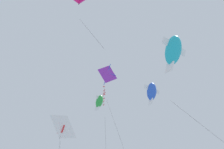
% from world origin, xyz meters
% --- Properties ---
extents(kite_fish_upper_right, '(3.79, 2.96, 8.51)m').
position_xyz_m(kite_fish_upper_right, '(-2.32, -3.16, 21.90)').
color(kite_fish_upper_right, '#1EB2C6').
extents(kite_fish_near_left, '(1.49, 1.19, 8.63)m').
position_xyz_m(kite_fish_near_left, '(3.95, 2.10, 24.64)').
color(kite_fish_near_left, green).
extents(kite_diamond_highest, '(2.58, 2.23, 9.92)m').
position_xyz_m(kite_diamond_highest, '(4.61, 1.61, 28.33)').
color(kite_diamond_highest, purple).
extents(kite_fish_far_centre, '(1.24, 1.17, 1.90)m').
position_xyz_m(kite_fish_far_centre, '(3.22, -1.83, 24.45)').
color(kite_fish_far_centre, blue).
extents(kite_delta_near_right, '(3.23, 2.67, 6.72)m').
position_xyz_m(kite_delta_near_right, '(3.21, 4.43, 21.65)').
color(kite_delta_near_right, white).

